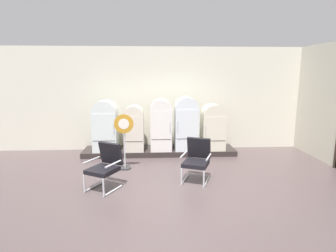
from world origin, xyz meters
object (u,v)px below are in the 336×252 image
armchair_right (197,158)px  refrigerator_3 (186,122)px  armchair_left (105,165)px  sign_stand (124,141)px  refrigerator_2 (161,123)px  refrigerator_4 (213,126)px  refrigerator_1 (134,127)px  refrigerator_0 (105,124)px

armchair_right → refrigerator_3: bearing=90.1°
refrigerator_3 → armchair_left: bearing=-129.2°
armchair_right → sign_stand: size_ratio=0.68×
refrigerator_2 → refrigerator_4: bearing=0.3°
armchair_right → refrigerator_2: bearing=109.8°
refrigerator_2 → refrigerator_4: refrigerator_2 is taller
refrigerator_1 → refrigerator_0: bearing=179.7°
refrigerator_3 → armchair_left: (-2.04, -2.50, -0.49)m
armchair_right → armchair_left: bearing=-170.4°
refrigerator_1 → refrigerator_3: bearing=0.3°
refrigerator_3 → armchair_right: bearing=-89.9°
refrigerator_3 → armchair_left: size_ratio=1.65×
refrigerator_0 → sign_stand: (0.69, -1.27, -0.22)m
refrigerator_1 → refrigerator_4: 2.41m
armchair_left → armchair_right: (2.04, 0.35, 0.00)m
refrigerator_1 → refrigerator_2: bearing=-0.5°
refrigerator_3 → refrigerator_4: refrigerator_3 is taller
refrigerator_3 → refrigerator_0: bearing=-179.9°
refrigerator_1 → sign_stand: (-0.17, -1.26, -0.15)m
refrigerator_0 → refrigerator_4: size_ratio=1.09×
refrigerator_1 → armchair_right: refrigerator_1 is taller
refrigerator_2 → armchair_right: (0.77, -2.14, -0.46)m
refrigerator_2 → sign_stand: refrigerator_2 is taller
refrigerator_1 → armchair_left: size_ratio=1.39×
refrigerator_4 → armchair_left: bearing=-139.0°
refrigerator_2 → refrigerator_3: 0.77m
refrigerator_0 → refrigerator_2: bearing=-0.4°
refrigerator_1 → armchair_left: refrigerator_1 is taller
refrigerator_1 → armchair_left: bearing=-100.4°
refrigerator_2 → armchair_left: size_ratio=1.59×
refrigerator_3 → armchair_right: 2.21m
refrigerator_0 → refrigerator_4: (3.27, -0.00, -0.07)m
refrigerator_0 → sign_stand: size_ratio=1.05×
refrigerator_3 → armchair_right: (0.00, -2.15, -0.49)m
refrigerator_0 → armchair_right: bearing=-41.3°
refrigerator_1 → refrigerator_2: refrigerator_2 is taller
refrigerator_1 → sign_stand: bearing=-97.6°
refrigerator_4 → armchair_right: bearing=-111.0°
armchair_right → sign_stand: (-1.75, 0.88, 0.21)m
armchair_right → sign_stand: bearing=153.3°
refrigerator_1 → refrigerator_4: refrigerator_4 is taller
refrigerator_2 → refrigerator_3: refrigerator_3 is taller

